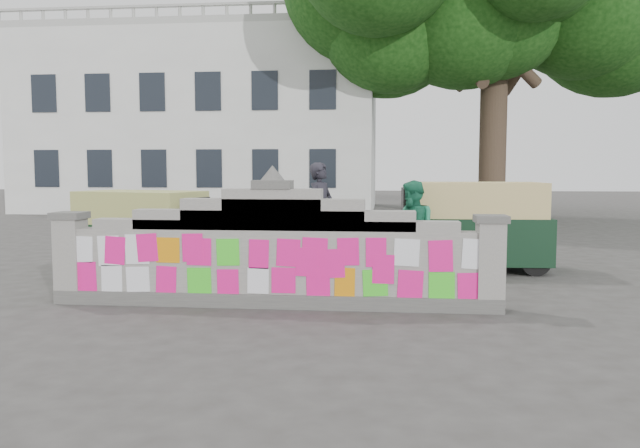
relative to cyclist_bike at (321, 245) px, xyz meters
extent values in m
plane|color=#383533|center=(-0.38, -2.92, -0.54)|extent=(100.00, 100.00, 0.00)
cube|color=#4C4C49|center=(-0.38, -2.92, -0.44)|extent=(6.40, 0.42, 0.20)
cube|color=gray|center=(-0.38, -2.92, 0.06)|extent=(6.40, 0.32, 1.00)
cube|color=gray|center=(-0.38, -2.92, 0.63)|extent=(5.20, 0.32, 0.14)
cube|color=gray|center=(-0.38, -2.92, 0.70)|extent=(4.00, 0.32, 0.28)
cube|color=gray|center=(-0.38, -2.92, 0.78)|extent=(2.60, 0.32, 0.44)
cube|color=gray|center=(-0.38, -2.92, 0.85)|extent=(1.40, 0.32, 0.58)
cube|color=#4C4C49|center=(-0.38, -2.92, 1.20)|extent=(0.55, 0.36, 0.12)
cone|color=#4C4C49|center=(-0.38, -2.92, 1.36)|extent=(0.36, 0.36, 0.22)
cube|color=gray|center=(-3.40, -2.92, 0.08)|extent=(0.36, 0.40, 1.24)
cube|color=#4C4C49|center=(-3.40, -2.92, 0.74)|extent=(0.44, 0.44, 0.10)
cube|color=gray|center=(2.64, -2.92, 0.08)|extent=(0.36, 0.40, 1.24)
cube|color=#4C4C49|center=(2.64, -2.92, 0.74)|extent=(0.44, 0.44, 0.10)
cube|color=silver|center=(-7.38, 19.08, 3.46)|extent=(16.00, 10.00, 8.00)
cylinder|color=#38281E|center=(5.62, 15.08, 2.46)|extent=(1.10, 1.10, 6.00)
imported|color=black|center=(0.00, 0.00, 0.00)|extent=(2.17, 1.51, 1.08)
imported|color=#222029|center=(0.00, 0.00, 0.38)|extent=(0.68, 0.79, 1.83)
imported|color=#227F59|center=(1.69, -0.45, 0.34)|extent=(0.98, 1.07, 1.76)
cube|color=black|center=(-3.35, -0.38, 0.01)|extent=(2.67, 1.91, 0.80)
cube|color=tan|center=(-3.35, -0.38, 0.71)|extent=(2.46, 1.81, 0.60)
cube|color=black|center=(-2.15, -0.72, 0.01)|extent=(0.67, 0.81, 0.70)
cube|color=black|center=(-2.15, -0.72, 0.61)|extent=(0.27, 0.69, 0.60)
cylinder|color=black|center=(-2.05, -0.75, -0.29)|extent=(0.51, 0.25, 0.50)
cylinder|color=black|center=(-4.37, -0.66, -0.29)|extent=(0.51, 0.25, 0.50)
cylinder|color=black|center=(-4.06, 0.40, -0.29)|extent=(0.51, 0.25, 0.50)
cube|color=black|center=(2.94, 0.66, 0.07)|extent=(2.69, 1.52, 0.88)
cube|color=tan|center=(2.94, 0.66, 0.84)|extent=(2.47, 1.46, 0.66)
cube|color=black|center=(1.57, 0.61, 0.07)|extent=(0.58, 0.79, 0.77)
cube|color=black|center=(1.57, 0.61, 0.73)|extent=(0.11, 0.77, 0.66)
cylinder|color=black|center=(1.46, 0.61, -0.27)|extent=(0.55, 0.15, 0.55)
cylinder|color=black|center=(3.91, 1.30, -0.27)|extent=(0.55, 0.15, 0.55)
cylinder|color=black|center=(3.96, 0.09, -0.27)|extent=(0.55, 0.15, 0.55)
camera|label=1|loc=(1.20, -11.58, 1.41)|focal=35.00mm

